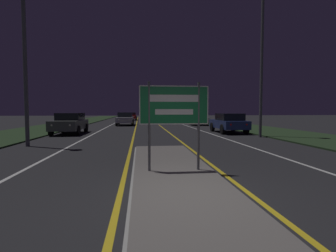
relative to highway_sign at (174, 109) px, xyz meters
name	(u,v)px	position (x,y,z in m)	size (l,w,h in m)	color
ground_plane	(187,198)	(0.00, -1.94, -1.73)	(160.00, 160.00, 0.00)	#232326
median_island	(174,172)	(0.00, 0.00, -1.69)	(2.24, 9.70, 0.10)	#999993
verge_left	(45,128)	(-9.50, 18.06, -1.69)	(5.00, 100.00, 0.08)	#23381E
verge_right	(245,127)	(9.50, 18.06, -1.69)	(5.00, 100.00, 0.08)	#23381E
centre_line_yellow_left	(136,125)	(-1.31, 23.06, -1.73)	(0.12, 70.00, 0.01)	gold
centre_line_yellow_right	(159,125)	(1.31, 23.06, -1.73)	(0.12, 70.00, 0.01)	gold
lane_line_white_left	(110,125)	(-4.20, 23.06, -1.73)	(0.12, 70.00, 0.01)	silver
lane_line_white_right	(184,125)	(4.20, 23.06, -1.73)	(0.12, 70.00, 0.01)	silver
edge_line_white_left	(83,125)	(-7.20, 23.06, -1.73)	(0.10, 70.00, 0.01)	silver
edge_line_white_right	(209,125)	(7.20, 23.06, -1.73)	(0.10, 70.00, 0.01)	silver
highway_sign	(174,109)	(0.00, 0.00, 0.00)	(1.83, 0.07, 2.35)	#56565B
streetlight_left_near	(24,26)	(-6.17, 6.04, 3.83)	(0.54, 0.54, 8.44)	#56565B
streetlight_right_near	(262,28)	(6.66, 8.88, 5.01)	(0.58, 0.58, 10.14)	#56565B
car_receding_0	(229,122)	(5.77, 12.25, -0.95)	(1.94, 4.31, 1.47)	navy
car_receding_1	(197,119)	(5.70, 22.98, -1.00)	(1.91, 4.72, 1.39)	#B7B7BC
car_approaching_0	(70,123)	(-5.93, 12.69, -0.94)	(1.97, 4.36, 1.50)	#4C514C
car_approaching_1	(125,118)	(-2.56, 23.26, -0.96)	(1.90, 4.60, 1.45)	#B7B7BC
car_approaching_2	(131,116)	(-2.44, 38.88, -1.02)	(2.03, 4.79, 1.31)	maroon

